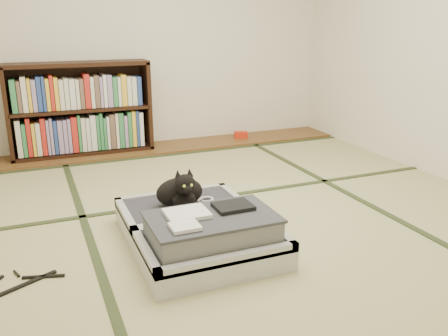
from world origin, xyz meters
name	(u,v)px	position (x,y,z in m)	size (l,w,h in m)	color
floor	(237,217)	(0.00, 0.00, 0.00)	(4.50, 4.50, 0.00)	tan
wood_strip	(161,147)	(0.00, 2.00, 0.01)	(4.00, 0.50, 0.02)	brown
red_item	(241,135)	(0.96, 2.03, 0.06)	(0.15, 0.09, 0.07)	red
tatami_borders	(211,193)	(0.00, 0.49, 0.00)	(4.00, 4.50, 0.01)	#2D381E
bookcase	(81,111)	(-0.78, 2.07, 0.45)	(1.38, 0.32, 0.92)	black
suitcase	(199,230)	(-0.40, -0.34, 0.11)	(0.80, 1.07, 0.31)	silver
cat	(181,192)	(-0.42, -0.05, 0.26)	(0.36, 0.36, 0.29)	black
cable_coil	(206,200)	(-0.23, -0.02, 0.16)	(0.11, 0.11, 0.03)	white
hanger	(17,285)	(-1.42, -0.39, 0.01)	(0.45, 0.30, 0.01)	black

